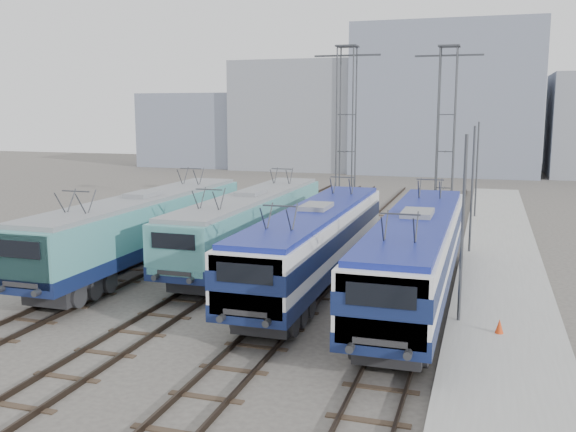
{
  "coord_description": "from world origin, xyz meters",
  "views": [
    {
      "loc": [
        9.36,
        -21.14,
        7.84
      ],
      "look_at": [
        0.55,
        7.0,
        2.93
      ],
      "focal_mm": 40.0,
      "sensor_mm": 36.0,
      "label": 1
    }
  ],
  "objects_px": {
    "mast_front": "(462,233)",
    "mast_rear": "(477,172)",
    "locomotive_center_right": "(315,239)",
    "mast_mid": "(472,192)",
    "locomotive_far_left": "(142,225)",
    "locomotive_far_right": "(416,250)",
    "locomotive_center_left": "(250,221)",
    "safety_cone": "(499,326)",
    "catenary_tower_east": "(446,127)",
    "catenary_tower_west": "(346,127)"
  },
  "relations": [
    {
      "from": "mast_front",
      "to": "mast_rear",
      "type": "xyz_separation_m",
      "value": [
        0.0,
        24.0,
        0.0
      ]
    },
    {
      "from": "locomotive_center_left",
      "to": "mast_front",
      "type": "distance_m",
      "value": 13.16
    },
    {
      "from": "catenary_tower_east",
      "to": "safety_cone",
      "type": "bearing_deg",
      "value": -81.37
    },
    {
      "from": "locomotive_far_right",
      "to": "catenary_tower_west",
      "type": "relative_size",
      "value": 1.49
    },
    {
      "from": "mast_front",
      "to": "locomotive_center_left",
      "type": "bearing_deg",
      "value": 145.99
    },
    {
      "from": "mast_front",
      "to": "mast_mid",
      "type": "height_order",
      "value": "same"
    },
    {
      "from": "mast_front",
      "to": "mast_mid",
      "type": "relative_size",
      "value": 1.0
    },
    {
      "from": "locomotive_far_left",
      "to": "mast_front",
      "type": "xyz_separation_m",
      "value": [
        15.35,
        -4.26,
        1.28
      ]
    },
    {
      "from": "locomotive_center_right",
      "to": "safety_cone",
      "type": "height_order",
      "value": "locomotive_center_right"
    },
    {
      "from": "locomotive_far_right",
      "to": "safety_cone",
      "type": "height_order",
      "value": "locomotive_far_right"
    },
    {
      "from": "locomotive_far_right",
      "to": "catenary_tower_west",
      "type": "height_order",
      "value": "catenary_tower_west"
    },
    {
      "from": "mast_front",
      "to": "safety_cone",
      "type": "height_order",
      "value": "mast_front"
    },
    {
      "from": "mast_front",
      "to": "mast_mid",
      "type": "bearing_deg",
      "value": 90.0
    },
    {
      "from": "locomotive_far_right",
      "to": "catenary_tower_west",
      "type": "xyz_separation_m",
      "value": [
        -6.75,
        17.61,
        4.36
      ]
    },
    {
      "from": "mast_rear",
      "to": "safety_cone",
      "type": "height_order",
      "value": "mast_rear"
    },
    {
      "from": "locomotive_far_right",
      "to": "catenary_tower_east",
      "type": "relative_size",
      "value": 1.49
    },
    {
      "from": "locomotive_far_left",
      "to": "mast_rear",
      "type": "height_order",
      "value": "mast_rear"
    },
    {
      "from": "mast_front",
      "to": "mast_rear",
      "type": "height_order",
      "value": "same"
    },
    {
      "from": "catenary_tower_east",
      "to": "locomotive_center_right",
      "type": "bearing_deg",
      "value": -102.96
    },
    {
      "from": "mast_mid",
      "to": "safety_cone",
      "type": "height_order",
      "value": "mast_mid"
    },
    {
      "from": "locomotive_far_left",
      "to": "mast_rear",
      "type": "bearing_deg",
      "value": 52.13
    },
    {
      "from": "mast_mid",
      "to": "mast_rear",
      "type": "bearing_deg",
      "value": 90.0
    },
    {
      "from": "catenary_tower_west",
      "to": "catenary_tower_east",
      "type": "height_order",
      "value": "same"
    },
    {
      "from": "locomotive_far_left",
      "to": "locomotive_center_right",
      "type": "distance_m",
      "value": 9.03
    },
    {
      "from": "locomotive_center_right",
      "to": "locomotive_center_left",
      "type": "bearing_deg",
      "value": 139.93
    },
    {
      "from": "locomotive_center_right",
      "to": "catenary_tower_west",
      "type": "distance_m",
      "value": 17.19
    },
    {
      "from": "locomotive_far_left",
      "to": "mast_mid",
      "type": "height_order",
      "value": "mast_mid"
    },
    {
      "from": "locomotive_center_right",
      "to": "mast_rear",
      "type": "relative_size",
      "value": 2.48
    },
    {
      "from": "locomotive_far_left",
      "to": "mast_front",
      "type": "relative_size",
      "value": 2.54
    },
    {
      "from": "locomotive_far_right",
      "to": "locomotive_center_left",
      "type": "bearing_deg",
      "value": 151.27
    },
    {
      "from": "catenary_tower_east",
      "to": "mast_rear",
      "type": "bearing_deg",
      "value": 43.6
    },
    {
      "from": "locomotive_far_right",
      "to": "mast_front",
      "type": "height_order",
      "value": "mast_front"
    },
    {
      "from": "locomotive_far_left",
      "to": "catenary_tower_east",
      "type": "relative_size",
      "value": 1.48
    },
    {
      "from": "mast_front",
      "to": "mast_rear",
      "type": "distance_m",
      "value": 24.0
    },
    {
      "from": "mast_front",
      "to": "locomotive_center_right",
      "type": "bearing_deg",
      "value": 150.89
    },
    {
      "from": "mast_mid",
      "to": "safety_cone",
      "type": "xyz_separation_m",
      "value": [
        1.39,
        -13.01,
        -2.95
      ]
    },
    {
      "from": "mast_front",
      "to": "catenary_tower_west",
      "type": "bearing_deg",
      "value": 113.27
    },
    {
      "from": "locomotive_far_left",
      "to": "locomotive_far_right",
      "type": "xyz_separation_m",
      "value": [
        13.5,
        -1.87,
        0.06
      ]
    },
    {
      "from": "catenary_tower_east",
      "to": "mast_mid",
      "type": "xyz_separation_m",
      "value": [
        2.1,
        -10.0,
        -3.14
      ]
    },
    {
      "from": "mast_rear",
      "to": "locomotive_center_left",
      "type": "bearing_deg",
      "value": -123.05
    },
    {
      "from": "locomotive_center_right",
      "to": "catenary_tower_east",
      "type": "distance_m",
      "value": 19.46
    },
    {
      "from": "mast_rear",
      "to": "locomotive_far_left",
      "type": "bearing_deg",
      "value": -127.87
    },
    {
      "from": "locomotive_center_left",
      "to": "locomotive_center_right",
      "type": "xyz_separation_m",
      "value": [
        4.5,
        -3.79,
        0.07
      ]
    },
    {
      "from": "locomotive_center_right",
      "to": "mast_mid",
      "type": "height_order",
      "value": "mast_mid"
    },
    {
      "from": "locomotive_far_right",
      "to": "safety_cone",
      "type": "distance_m",
      "value": 5.0
    },
    {
      "from": "mast_rear",
      "to": "mast_mid",
      "type": "bearing_deg",
      "value": -90.0
    },
    {
      "from": "locomotive_far_left",
      "to": "mast_mid",
      "type": "distance_m",
      "value": 17.24
    },
    {
      "from": "mast_mid",
      "to": "locomotive_far_left",
      "type": "bearing_deg",
      "value": -153.24
    },
    {
      "from": "locomotive_center_left",
      "to": "locomotive_center_right",
      "type": "height_order",
      "value": "locomotive_center_right"
    },
    {
      "from": "mast_front",
      "to": "safety_cone",
      "type": "relative_size",
      "value": 14.11
    }
  ]
}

